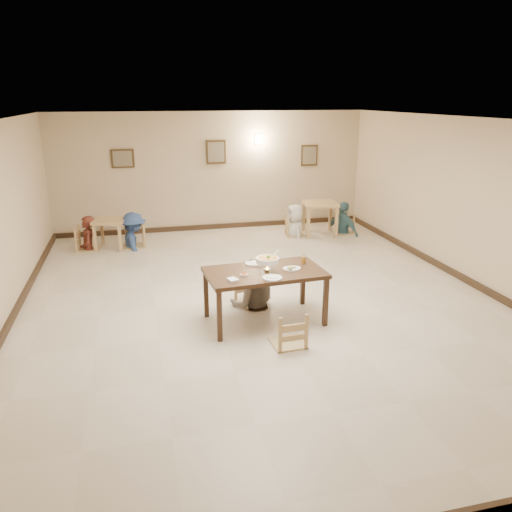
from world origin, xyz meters
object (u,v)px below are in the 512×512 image
object	(u,v)px
bg_table_left	(110,225)
bg_diner_c	(296,204)
chair_far	(250,279)
bg_chair_ll	(87,228)
bg_chair_rr	(344,216)
bg_diner_b	(132,213)
chair_near	(288,312)
bg_diner_a	(85,216)
drink_glass	(303,260)
curry_warmer	(267,260)
bg_chair_rl	(295,216)
bg_diner_d	(344,202)
main_diner	(253,259)
bg_chair_lr	(133,225)
main_table	(265,276)
bg_table_right	(320,208)

from	to	relation	value
bg_table_left	bg_diner_c	world-z (taller)	bg_diner_c
chair_far	bg_chair_ll	size ratio (longest dim) A/B	0.86
bg_chair_rr	bg_diner_b	size ratio (longest dim) A/B	0.55
chair_near	bg_diner_a	bearing A→B (deg)	-62.93
drink_glass	bg_table_left	xyz separation A→B (m)	(-3.11, 4.45, -0.35)
curry_warmer	bg_diner_c	bearing A→B (deg)	67.16
chair_near	drink_glass	distance (m)	1.21
bg_table_left	bg_chair_ll	bearing A→B (deg)	-177.15
curry_warmer	bg_chair_ll	world-z (taller)	curry_warmer
bg_table_left	bg_chair_rl	bearing A→B (deg)	0.81
bg_table_left	bg_diner_d	xyz separation A→B (m)	(5.71, -0.05, 0.27)
bg_table_left	bg_diner_a	world-z (taller)	bg_diner_a
main_diner	bg_chair_lr	world-z (taller)	main_diner
main_diner	bg_diner_d	distance (m)	5.14
main_table	bg_diner_d	distance (m)	5.63
bg_chair_ll	bg_diner_c	bearing A→B (deg)	-83.40
bg_table_right	bg_diner_d	world-z (taller)	bg_diner_d
bg_chair_ll	bg_chair_lr	size ratio (longest dim) A/B	0.97
bg_chair_lr	bg_diner_c	world-z (taller)	bg_diner_c
curry_warmer	bg_table_left	bearing A→B (deg)	117.78
main_table	bg_chair_lr	distance (m)	5.00
bg_chair_rr	bg_diner_a	xyz separation A→B (m)	(-6.22, 0.02, 0.34)
chair_far	chair_near	bearing A→B (deg)	-104.15
main_table	bg_diner_d	xyz separation A→B (m)	(3.28, 4.58, 0.07)
bg_chair_ll	chair_near	bearing A→B (deg)	-144.91
bg_chair_rr	bg_table_left	bearing A→B (deg)	-110.77
main_diner	bg_diner_b	world-z (taller)	bg_diner_b
bg_table_left	bg_chair_lr	bearing A→B (deg)	-1.91
bg_chair_ll	bg_chair_lr	world-z (taller)	bg_chair_lr
bg_table_right	bg_diner_b	world-z (taller)	bg_diner_b
bg_chair_rr	bg_diner_d	distance (m)	0.37
bg_chair_lr	bg_chair_rl	world-z (taller)	bg_chair_lr
main_table	bg_diner_b	bearing A→B (deg)	108.52
bg_table_left	chair_near	bearing A→B (deg)	-64.83
curry_warmer	bg_table_left	world-z (taller)	curry_warmer
main_diner	bg_table_right	size ratio (longest dim) A/B	1.72
main_diner	bg_table_left	bearing A→B (deg)	-50.06
bg_chair_lr	bg_diner_d	size ratio (longest dim) A/B	0.65
chair_near	bg_table_left	distance (m)	6.02
curry_warmer	bg_chair_rl	size ratio (longest dim) A/B	0.39
main_table	bg_chair_rl	world-z (taller)	bg_chair_rl
bg_diner_b	bg_diner_d	distance (m)	5.20
main_table	bg_diner_b	xyz separation A→B (m)	(-1.92, 4.61, 0.07)
main_diner	drink_glass	size ratio (longest dim) A/B	11.23
bg_chair_rr	chair_far	bearing A→B (deg)	-61.23
main_table	bg_diner_d	bearing A→B (deg)	50.25
main_table	bg_chair_rr	size ratio (longest dim) A/B	2.04
chair_near	bg_diner_b	xyz separation A→B (m)	(-2.05, 5.43, 0.32)
chair_far	bg_diner_d	xyz separation A→B (m)	(3.33, 3.84, 0.37)
main_diner	bg_diner_b	bearing A→B (deg)	-55.62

